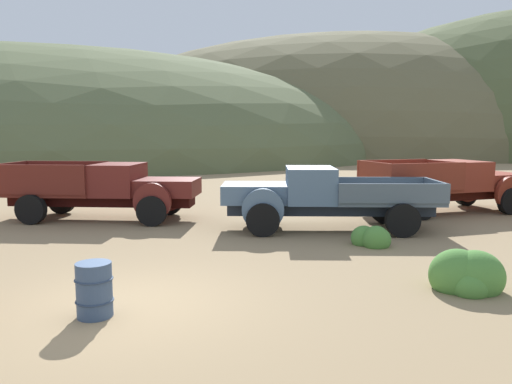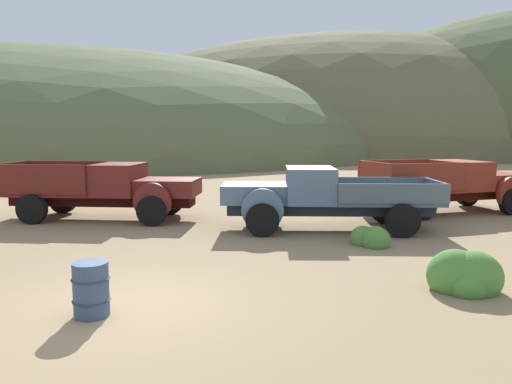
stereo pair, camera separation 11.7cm
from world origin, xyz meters
name	(u,v)px [view 1 (the left image)]	position (x,y,z in m)	size (l,w,h in m)	color
ground_plane	(129,305)	(0.00, 0.00, 0.00)	(300.00, 300.00, 0.00)	#937A56
hill_far_left	(60,153)	(-19.10, 63.64, 0.00)	(95.95, 84.47, 26.88)	#56603D
hill_far_right	(347,149)	(25.16, 71.70, 0.00)	(93.17, 74.74, 35.66)	brown
truck_oxblood	(114,190)	(-1.72, 8.46, 1.02)	(6.72, 3.25, 1.91)	black
truck_chalk_blue	(314,197)	(4.59, 6.05, 1.01)	(6.62, 2.89, 1.89)	#262D39
truck_rust_red	(455,184)	(10.52, 8.80, 1.02)	(6.39, 3.42, 1.91)	#42140D
oil_drum_spare	(94,290)	(-0.46, -0.46, 0.44)	(0.60, 0.60, 0.88)	#384C6B
bush_back_edge	(373,239)	(5.63, 3.77, 0.19)	(0.96, 0.93, 0.72)	#4C8438
bush_between_trucks	(467,277)	(6.16, 0.14, 0.26)	(1.36, 1.12, 0.99)	#4C8438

